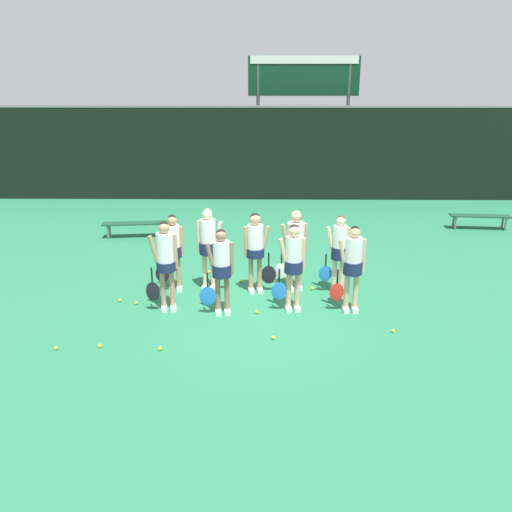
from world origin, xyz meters
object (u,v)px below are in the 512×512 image
(player_5, at_px, (208,242))
(player_0, at_px, (165,259))
(player_4, at_px, (173,247))
(tennis_ball_2, at_px, (256,312))
(tennis_ball_3, at_px, (275,284))
(player_6, at_px, (256,246))
(tennis_ball_5, at_px, (56,348))
(player_1, at_px, (221,265))
(player_2, at_px, (293,260))
(tennis_ball_9, at_px, (120,300))
(player_8, at_px, (339,249))
(tennis_ball_0, at_px, (393,331))
(tennis_ball_4, at_px, (313,288))
(tennis_ball_10, at_px, (137,303))
(tennis_ball_11, at_px, (241,281))
(tennis_ball_7, at_px, (100,346))
(bench_courtside, at_px, (135,225))
(tennis_ball_8, at_px, (273,337))
(scoreboard, at_px, (304,86))
(tennis_ball_1, at_px, (160,349))
(player_3, at_px, (353,262))
(player_7, at_px, (295,243))
(bench_far, at_px, (480,217))

(player_5, bearing_deg, player_0, -118.21)
(player_4, distance_m, tennis_ball_2, 2.29)
(tennis_ball_2, distance_m, tennis_ball_3, 1.48)
(player_6, bearing_deg, tennis_ball_5, -152.87)
(player_1, distance_m, player_2, 1.37)
(tennis_ball_3, xyz_separation_m, tennis_ball_9, (-3.19, -0.91, -0.00))
(player_8, distance_m, tennis_ball_3, 1.65)
(tennis_ball_0, xyz_separation_m, tennis_ball_4, (-1.26, 1.93, 0.00))
(player_4, xyz_separation_m, tennis_ball_3, (2.16, 0.28, -0.94))
(player_4, xyz_separation_m, tennis_ball_10, (-0.66, -0.76, -0.94))
(player_4, relative_size, player_5, 0.94)
(player_4, height_order, tennis_ball_11, player_4)
(tennis_ball_2, xyz_separation_m, tennis_ball_7, (-2.61, -1.37, 0.00))
(tennis_ball_0, relative_size, tennis_ball_9, 1.01)
(bench_courtside, relative_size, tennis_ball_8, 27.65)
(tennis_ball_9, bearing_deg, tennis_ball_4, 9.39)
(tennis_ball_0, xyz_separation_m, tennis_ball_3, (-2.06, 2.18, -0.00))
(tennis_ball_0, bearing_deg, scoreboard, 93.40)
(tennis_ball_4, relative_size, tennis_ball_8, 1.06)
(scoreboard, bearing_deg, tennis_ball_3, -97.07)
(tennis_ball_1, bearing_deg, tennis_ball_3, 55.28)
(tennis_ball_0, relative_size, tennis_ball_7, 0.93)
(player_6, bearing_deg, tennis_ball_2, -98.74)
(player_3, relative_size, tennis_ball_5, 25.21)
(scoreboard, height_order, player_1, scoreboard)
(tennis_ball_5, height_order, tennis_ball_10, tennis_ball_5)
(tennis_ball_4, height_order, tennis_ball_7, same)
(tennis_ball_4, distance_m, tennis_ball_5, 5.23)
(scoreboard, bearing_deg, tennis_ball_10, -109.64)
(player_4, distance_m, tennis_ball_8, 3.14)
(tennis_ball_7, relative_size, tennis_ball_10, 1.11)
(tennis_ball_8, bearing_deg, player_3, 37.90)
(tennis_ball_1, bearing_deg, bench_courtside, 106.88)
(tennis_ball_10, bearing_deg, tennis_ball_1, -65.57)
(player_4, xyz_separation_m, tennis_ball_11, (1.40, 0.46, -0.93))
(player_7, distance_m, tennis_ball_10, 3.48)
(player_0, relative_size, player_5, 1.01)
(tennis_ball_2, bearing_deg, player_6, 91.59)
(tennis_ball_9, bearing_deg, tennis_ball_3, 15.89)
(player_8, bearing_deg, player_5, -173.57)
(player_8, bearing_deg, player_4, -171.56)
(bench_far, bearing_deg, player_0, -140.20)
(player_8, relative_size, tennis_ball_2, 25.23)
(tennis_ball_5, bearing_deg, tennis_ball_7, 6.11)
(tennis_ball_4, bearing_deg, player_8, -13.34)
(player_2, distance_m, tennis_ball_7, 3.79)
(scoreboard, relative_size, tennis_ball_5, 77.00)
(tennis_ball_1, bearing_deg, player_7, 47.92)
(tennis_ball_8, bearing_deg, player_1, 132.95)
(player_5, bearing_deg, scoreboard, 81.38)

